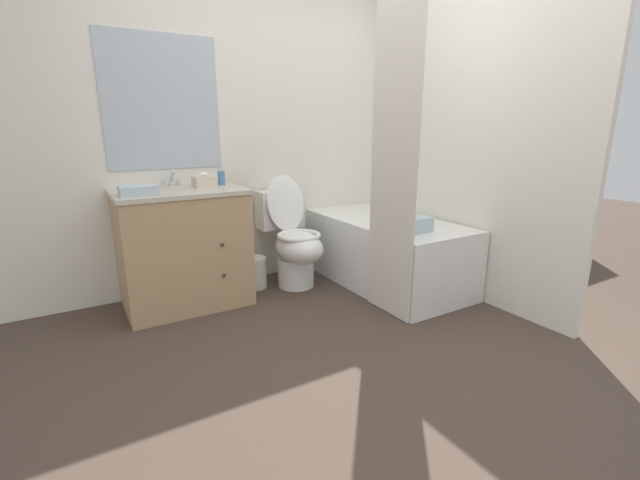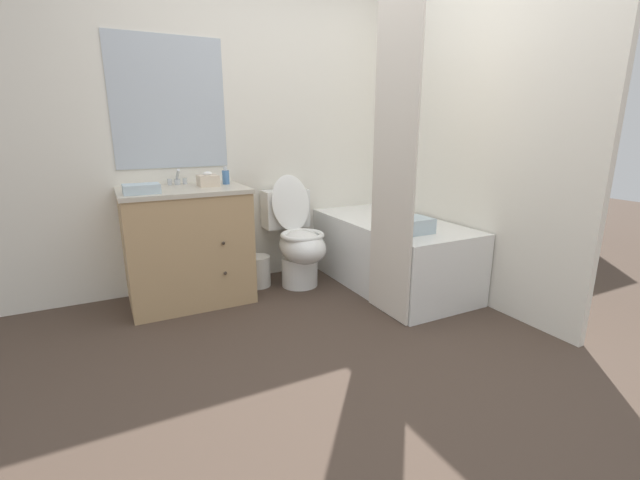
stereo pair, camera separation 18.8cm
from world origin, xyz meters
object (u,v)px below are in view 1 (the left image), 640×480
(bathtub, at_px, (386,251))
(wastebasket, at_px, (254,273))
(bath_towel_folded, at_px, (408,224))
(tissue_box, at_px, (204,181))
(vanity_cabinet, at_px, (184,247))
(sink_faucet, at_px, (172,181))
(soap_dispenser, at_px, (221,177))
(hand_towel_folded, at_px, (138,191))
(toilet, at_px, (293,241))

(bathtub, distance_m, wastebasket, 1.10)
(bath_towel_folded, bearing_deg, wastebasket, 134.36)
(tissue_box, xyz_separation_m, bath_towel_folded, (1.20, -0.85, -0.29))
(vanity_cabinet, bearing_deg, bath_towel_folded, -30.46)
(sink_faucet, xyz_separation_m, soap_dispenser, (0.33, -0.13, 0.02))
(wastebasket, distance_m, hand_towel_folded, 1.13)
(toilet, bearing_deg, soap_dispenser, 165.98)
(sink_faucet, xyz_separation_m, toilet, (0.85, -0.26, -0.51))
(toilet, bearing_deg, bathtub, -28.08)
(soap_dispenser, bearing_deg, tissue_box, -165.22)
(bath_towel_folded, bearing_deg, vanity_cabinet, 149.54)
(vanity_cabinet, bearing_deg, bathtub, -15.39)
(toilet, height_order, hand_towel_folded, hand_towel_folded)
(tissue_box, distance_m, bath_towel_folded, 1.50)
(wastebasket, bearing_deg, toilet, -19.10)
(wastebasket, bearing_deg, bathtub, -25.39)
(bath_towel_folded, bearing_deg, sink_faucet, 143.70)
(bathtub, relative_size, soap_dispenser, 10.64)
(sink_faucet, distance_m, bathtub, 1.76)
(sink_faucet, bearing_deg, vanity_cabinet, -90.00)
(toilet, distance_m, tissue_box, 0.85)
(hand_towel_folded, bearing_deg, bathtub, -8.82)
(bath_towel_folded, bearing_deg, hand_towel_folded, 157.95)
(toilet, relative_size, hand_towel_folded, 3.95)
(vanity_cabinet, bearing_deg, soap_dispenser, 11.88)
(vanity_cabinet, height_order, soap_dispenser, soap_dispenser)
(bathtub, height_order, bath_towel_folded, bath_towel_folded)
(toilet, xyz_separation_m, tissue_box, (-0.67, 0.09, 0.52))
(vanity_cabinet, height_order, toilet, toilet)
(sink_faucet, xyz_separation_m, tissue_box, (0.19, -0.17, 0.01))
(bath_towel_folded, bearing_deg, toilet, 125.25)
(vanity_cabinet, height_order, wastebasket, vanity_cabinet)
(soap_dispenser, bearing_deg, toilet, -14.02)
(sink_faucet, distance_m, hand_towel_folded, 0.44)
(soap_dispenser, xyz_separation_m, hand_towel_folded, (-0.61, -0.21, -0.03))
(sink_faucet, xyz_separation_m, hand_towel_folded, (-0.28, -0.34, -0.00))
(bathtub, xyz_separation_m, soap_dispenser, (-1.20, 0.49, 0.63))
(sink_faucet, distance_m, tissue_box, 0.25)
(bath_towel_folded, bearing_deg, bathtub, 70.46)
(soap_dispenser, bearing_deg, sink_faucet, 158.02)
(tissue_box, height_order, soap_dispenser, soap_dispenser)
(tissue_box, distance_m, hand_towel_folded, 0.50)
(vanity_cabinet, xyz_separation_m, tissue_box, (0.19, 0.03, 0.45))
(toilet, xyz_separation_m, bathtub, (0.67, -0.36, -0.09))
(wastebasket, bearing_deg, vanity_cabinet, -175.16)
(vanity_cabinet, xyz_separation_m, sink_faucet, (-0.00, 0.20, 0.45))
(vanity_cabinet, relative_size, sink_faucet, 6.11)
(tissue_box, bearing_deg, wastebasket, 2.30)
(sink_faucet, bearing_deg, hand_towel_folded, -129.42)
(soap_dispenser, height_order, bath_towel_folded, soap_dispenser)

